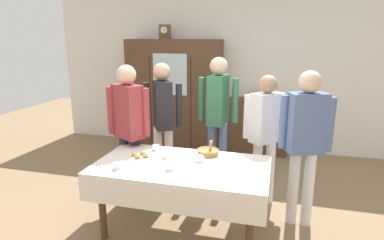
% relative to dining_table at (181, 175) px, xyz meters
% --- Properties ---
extents(ground_plane, '(12.00, 12.00, 0.00)m').
position_rel_dining_table_xyz_m(ground_plane, '(0.00, 0.23, -0.63)').
color(ground_plane, '#846B4C').
rests_on(ground_plane, ground).
extents(back_wall, '(6.40, 0.10, 2.70)m').
position_rel_dining_table_xyz_m(back_wall, '(0.00, 2.88, 0.72)').
color(back_wall, silver).
rests_on(back_wall, ground).
extents(dining_table, '(1.70, 0.94, 0.74)m').
position_rel_dining_table_xyz_m(dining_table, '(0.00, 0.00, 0.00)').
color(dining_table, '#4C3321').
rests_on(dining_table, ground).
extents(wall_cabinet, '(1.65, 0.46, 1.91)m').
position_rel_dining_table_xyz_m(wall_cabinet, '(-0.90, 2.59, 0.32)').
color(wall_cabinet, '#4C3321').
rests_on(wall_cabinet, ground).
extents(mantel_clock, '(0.18, 0.11, 0.24)m').
position_rel_dining_table_xyz_m(mantel_clock, '(-1.05, 2.59, 1.40)').
color(mantel_clock, brown).
rests_on(mantel_clock, wall_cabinet).
extents(bookshelf_low, '(0.99, 0.35, 0.94)m').
position_rel_dining_table_xyz_m(bookshelf_low, '(0.57, 2.64, -0.17)').
color(bookshelf_low, '#4C3321').
rests_on(bookshelf_low, ground).
extents(book_stack, '(0.17, 0.23, 0.11)m').
position_rel_dining_table_xyz_m(book_stack, '(0.57, 2.64, 0.36)').
color(book_stack, '#99332D').
rests_on(book_stack, bookshelf_low).
extents(tea_cup_near_left, '(0.13, 0.13, 0.06)m').
position_rel_dining_table_xyz_m(tea_cup_near_left, '(0.16, 0.14, 0.13)').
color(tea_cup_near_left, silver).
rests_on(tea_cup_near_left, dining_table).
extents(tea_cup_far_left, '(0.13, 0.13, 0.06)m').
position_rel_dining_table_xyz_m(tea_cup_far_left, '(-0.06, -0.13, 0.13)').
color(tea_cup_far_left, white).
rests_on(tea_cup_far_left, dining_table).
extents(tea_cup_mid_right, '(0.13, 0.13, 0.06)m').
position_rel_dining_table_xyz_m(tea_cup_mid_right, '(-0.21, 0.14, 0.13)').
color(tea_cup_mid_right, white).
rests_on(tea_cup_mid_right, dining_table).
extents(tea_cup_mid_left, '(0.13, 0.13, 0.06)m').
position_rel_dining_table_xyz_m(tea_cup_mid_left, '(-0.55, -0.24, 0.13)').
color(tea_cup_mid_left, white).
rests_on(tea_cup_mid_left, dining_table).
extents(tea_cup_front_edge, '(0.13, 0.13, 0.06)m').
position_rel_dining_table_xyz_m(tea_cup_front_edge, '(-0.39, 0.34, 0.13)').
color(tea_cup_front_edge, white).
rests_on(tea_cup_front_edge, dining_table).
extents(bread_basket, '(0.24, 0.24, 0.16)m').
position_rel_dining_table_xyz_m(bread_basket, '(0.20, 0.36, 0.14)').
color(bread_basket, '#9E7542').
rests_on(bread_basket, dining_table).
extents(pastry_plate, '(0.28, 0.28, 0.05)m').
position_rel_dining_table_xyz_m(pastry_plate, '(-0.46, 0.09, 0.12)').
color(pastry_plate, white).
rests_on(pastry_plate, dining_table).
extents(spoon_center, '(0.12, 0.02, 0.01)m').
position_rel_dining_table_xyz_m(spoon_center, '(0.01, 0.04, 0.10)').
color(spoon_center, silver).
rests_on(spoon_center, dining_table).
extents(spoon_near_right, '(0.12, 0.02, 0.01)m').
position_rel_dining_table_xyz_m(spoon_near_right, '(0.72, 0.20, 0.10)').
color(spoon_near_right, silver).
rests_on(spoon_near_right, dining_table).
extents(spoon_mid_right, '(0.12, 0.02, 0.01)m').
position_rel_dining_table_xyz_m(spoon_mid_right, '(0.25, -0.08, 0.10)').
color(spoon_mid_right, silver).
rests_on(spoon_mid_right, dining_table).
extents(person_beside_shelf, '(0.52, 0.35, 1.65)m').
position_rel_dining_table_xyz_m(person_beside_shelf, '(-0.77, 0.48, 0.37)').
color(person_beside_shelf, '#232328').
rests_on(person_beside_shelf, ground).
extents(person_near_right_end, '(0.52, 0.38, 1.71)m').
position_rel_dining_table_xyz_m(person_near_right_end, '(0.13, 1.25, 0.41)').
color(person_near_right_end, slate).
rests_on(person_near_right_end, ground).
extents(person_behind_table_left, '(0.52, 0.40, 1.54)m').
position_rel_dining_table_xyz_m(person_behind_table_left, '(0.76, 0.90, 0.30)').
color(person_behind_table_left, silver).
rests_on(person_behind_table_left, ground).
extents(person_behind_table_right, '(0.52, 0.41, 1.64)m').
position_rel_dining_table_xyz_m(person_behind_table_right, '(-0.54, 1.00, 0.36)').
color(person_behind_table_right, silver).
rests_on(person_behind_table_right, ground).
extents(person_by_cabinet, '(0.52, 0.32, 1.64)m').
position_rel_dining_table_xyz_m(person_by_cabinet, '(1.17, 0.49, 0.36)').
color(person_by_cabinet, silver).
rests_on(person_by_cabinet, ground).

